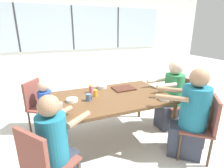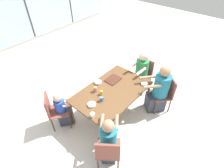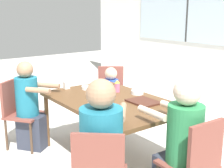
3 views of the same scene
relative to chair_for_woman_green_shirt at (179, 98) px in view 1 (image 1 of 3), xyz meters
name	(u,v)px [view 1 (image 1 of 3)]	position (x,y,z in m)	size (l,w,h in m)	color
ground_plane	(112,139)	(-1.21, 0.04, -0.50)	(16.00, 16.00, 0.00)	beige
wall_back_with_windows	(73,36)	(-1.21, 2.77, 0.92)	(8.40, 0.08, 2.80)	silver
dining_table	(112,100)	(-1.21, 0.04, 0.15)	(1.60, 1.01, 0.71)	brown
chair_for_woman_green_shirt	(179,98)	(0.00, 0.00, 0.00)	(0.41, 0.41, 0.84)	brown
chair_for_man_blue_shirt	(43,162)	(-2.17, -0.69, 0.00)	(0.56, 0.56, 0.84)	brown
chair_for_man_teal_shirt	(204,123)	(-0.29, -0.75, 0.00)	(0.56, 0.56, 0.84)	brown
chair_for_toddler	(38,102)	(-2.20, 0.74, 0.00)	(0.56, 0.56, 0.84)	brown
person_woman_green_shirt	(171,98)	(-0.16, 0.01, 0.03)	(0.58, 0.34, 1.16)	#333847
person_man_blue_shirt	(57,151)	(-2.05, -0.59, 0.00)	(0.55, 0.51, 1.09)	#333847
person_man_teal_shirt	(190,118)	(-0.42, -0.64, 0.04)	(0.68, 0.65, 1.19)	#333847
person_toddler	(48,108)	(-2.07, 0.65, -0.09)	(0.44, 0.40, 0.87)	#333847
food_tray_dark	(124,88)	(-0.92, 0.25, 0.22)	(0.33, 0.26, 0.02)	#472319
coffee_mug	(89,97)	(-1.56, 0.01, 0.25)	(0.08, 0.07, 0.09)	slate
sippy_cup	(91,88)	(-1.44, 0.29, 0.28)	(0.07, 0.07, 0.15)	#CC668C
juice_glass	(95,93)	(-1.43, 0.13, 0.25)	(0.06, 0.06, 0.09)	gold
milk_carton_small	(60,107)	(-1.95, -0.14, 0.25)	(0.07, 0.07, 0.09)	silver
bowl_white_shallow	(102,87)	(-1.22, 0.42, 0.23)	(0.15, 0.15, 0.05)	silver
bowl_cereal	(72,100)	(-1.77, 0.07, 0.23)	(0.15, 0.15, 0.04)	white
bowl_fruit	(164,99)	(-0.62, -0.36, 0.23)	(0.14, 0.14, 0.04)	white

